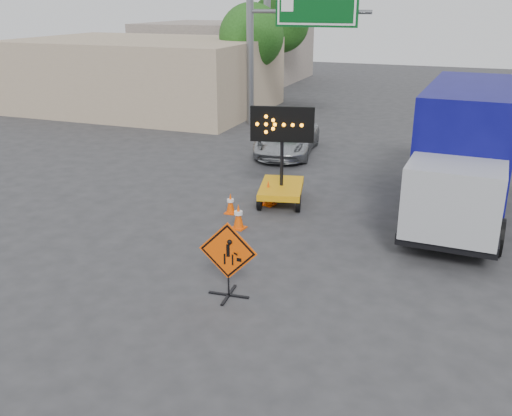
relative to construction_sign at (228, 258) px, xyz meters
The scene contains 13 objects.
ground 1.12m from the construction_sign, 75.90° to the right, with size 100.00×100.00×0.00m, color #2D2D30.
storefront_left_near 23.84m from the construction_sign, 125.54° to the left, with size 14.00×10.00×4.00m, color tan.
storefront_left_far 36.56m from the construction_sign, 113.97° to the left, with size 12.00×10.00×4.40m, color gray.
highway_gantry 18.33m from the construction_sign, 103.86° to the left, with size 6.18×0.38×6.90m.
tree_left_near 23.01m from the construction_sign, 110.15° to the left, with size 3.71×3.71×6.03m.
tree_left_far 30.90m from the construction_sign, 106.75° to the left, with size 4.10×4.10×6.66m.
construction_sign is the anchor object (origin of this frame).
arrow_board 6.31m from the construction_sign, 98.07° to the left, with size 1.93×2.42×3.10m.
pickup_truck 12.47m from the construction_sign, 102.11° to the left, with size 2.17×4.71×1.31m, color #A2A5A9.
box_truck 8.50m from the construction_sign, 58.20° to the left, with size 2.81×8.11×3.81m.
cone_a 3.98m from the construction_sign, 109.50° to the left, with size 0.43×0.43×0.74m.
cone_b 5.21m from the construction_sign, 112.93° to the left, with size 0.33×0.33×0.65m.
cone_c 6.04m from the construction_sign, 101.57° to the left, with size 0.50×0.50×0.81m.
Camera 1 is at (4.39, -9.55, 6.14)m, focal length 40.00 mm.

